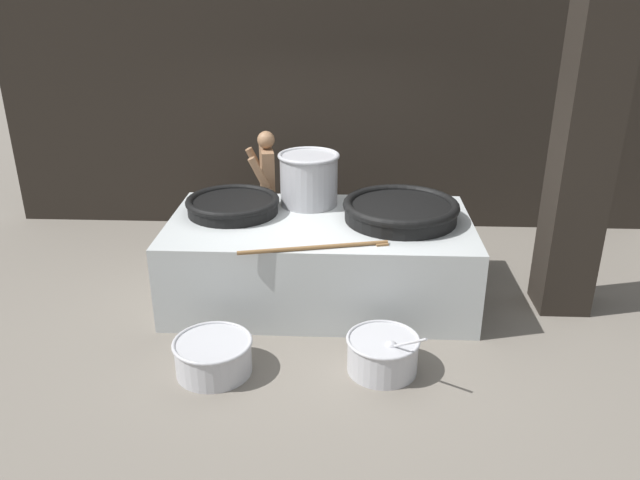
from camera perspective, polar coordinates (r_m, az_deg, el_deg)
The scene contains 11 objects.
ground_plane at distance 7.05m, azimuth 0.00°, elevation -5.11°, with size 60.00×60.00×0.00m, color slate.
back_wall at distance 8.67m, azimuth 0.73°, elevation 13.98°, with size 8.96×0.24×3.94m, color black.
support_pillar at distance 6.69m, azimuth 23.25°, elevation 9.47°, with size 0.52×0.52×3.94m, color black.
hearth_platform at distance 6.85m, azimuth 0.00°, elevation -1.75°, with size 3.25×1.74×0.91m.
giant_wok_near at distance 6.94m, azimuth -7.98°, elevation 3.24°, with size 1.03×1.03×0.18m.
giant_wok_far at distance 6.71m, azimuth 7.39°, elevation 2.76°, with size 1.24×1.24×0.22m.
stock_pot at distance 7.07m, azimuth -1.03°, elevation 5.67°, with size 0.69×0.69×0.59m.
stirring_paddle at distance 5.97m, azimuth 0.01°, elevation -0.66°, with size 1.44×0.40×0.04m.
cook at distance 8.01m, azimuth -4.88°, elevation 4.88°, with size 0.43×0.62×1.56m.
prep_bowl_vegetables at distance 5.75m, azimuth 5.75°, elevation -10.19°, with size 0.67×0.76×0.61m.
prep_bowl_meat at distance 5.78m, azimuth -9.73°, elevation -10.30°, with size 0.72×0.72×0.32m.
Camera 1 is at (0.28, -6.22, 3.32)m, focal length 35.00 mm.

